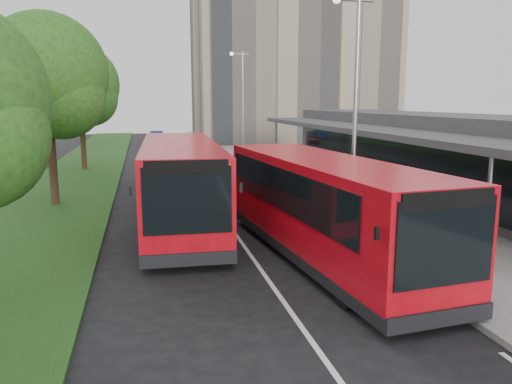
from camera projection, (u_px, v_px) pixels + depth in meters
ground at (250, 254)px, 15.30m from camera, size 120.00×120.00×0.00m
pavement at (273, 165)px, 35.77m from camera, size 5.00×80.00×0.15m
grass_verge at (83, 171)px, 32.95m from camera, size 5.00×80.00×0.10m
lane_centre_line at (197, 180)px, 29.68m from camera, size 0.12×70.00×0.01m
kerb_dashes at (239, 169)px, 34.24m from camera, size 0.12×56.00×0.01m
office_block at (292, 62)px, 57.01m from camera, size 22.00×12.00×18.00m
station_building at (428, 153)px, 24.97m from camera, size 7.70×26.00×4.00m
tree_mid at (47, 82)px, 21.48m from camera, size 5.22×5.22×8.40m
tree_far at (80, 90)px, 33.00m from camera, size 5.17×5.17×8.31m
lamp_post_near at (353, 98)px, 17.26m from camera, size 1.44×0.28×8.00m
lamp_post_far at (242, 100)px, 36.45m from camera, size 1.44×0.28×8.00m
bus_main at (324, 209)px, 14.55m from camera, size 3.69×10.78×2.99m
bus_second at (180, 183)px, 18.56m from camera, size 3.26×11.20×3.14m
litter_bin at (327, 181)px, 25.45m from camera, size 0.61×0.61×0.88m
bollard at (259, 159)px, 34.41m from camera, size 0.24×0.24×1.12m
car_near at (190, 141)px, 51.59m from camera, size 1.79×3.18×1.02m
car_far at (157, 136)px, 57.30m from camera, size 1.76×3.89×1.24m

